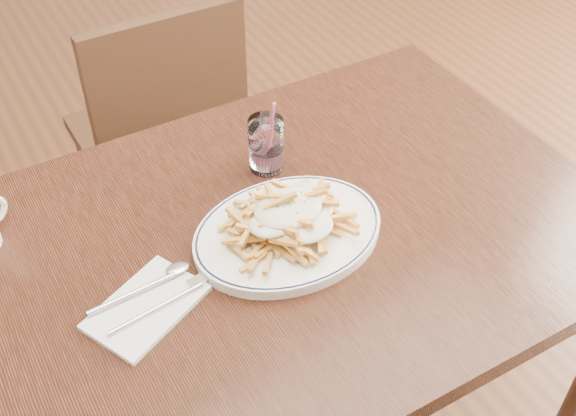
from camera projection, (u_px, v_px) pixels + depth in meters
table at (276, 265)px, 1.31m from camera, size 1.20×0.80×0.75m
chair_far at (163, 129)px, 1.92m from camera, size 0.40×0.40×0.86m
fries_plate at (288, 233)px, 1.25m from camera, size 0.41×0.38×0.02m
loaded_fries at (288, 213)px, 1.21m from camera, size 0.24×0.19×0.07m
napkin at (146, 307)px, 1.13m from camera, size 0.21×0.18×0.01m
cutlery at (144, 301)px, 1.13m from camera, size 0.21×0.09×0.01m
water_glass at (266, 148)px, 1.36m from camera, size 0.07×0.07×0.15m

